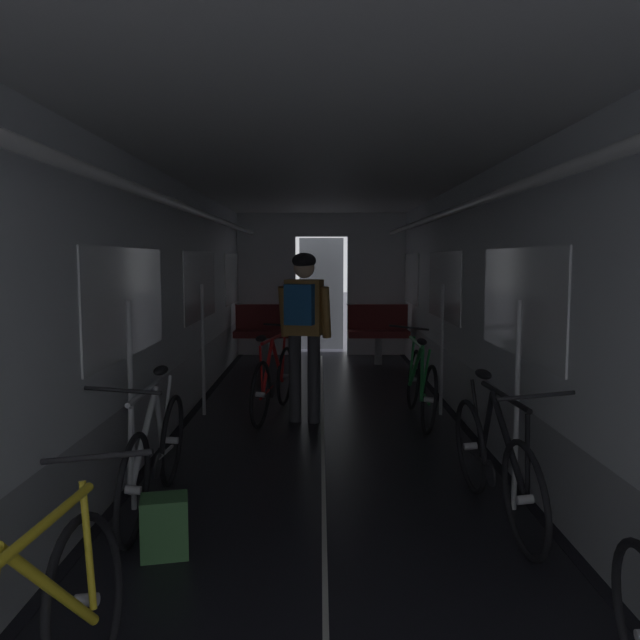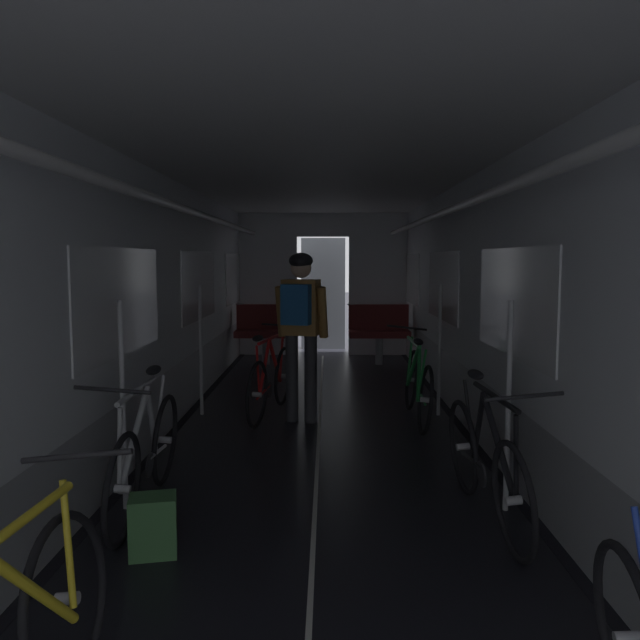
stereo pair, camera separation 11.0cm
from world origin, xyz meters
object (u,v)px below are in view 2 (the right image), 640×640
at_px(bicycle_green, 418,385).
at_px(bicycle_black, 485,462).
at_px(backpack_on_floor, 153,526).
at_px(bench_seat_far_right, 379,328).
at_px(bicycle_red_in_aisle, 271,380).
at_px(bench_seat_far_left, 266,328).
at_px(bicycle_silver, 146,454).
at_px(person_cyclist_aisle, 300,318).

relative_size(bicycle_green, bicycle_black, 1.00).
bearing_deg(bicycle_green, backpack_on_floor, -122.33).
bearing_deg(bench_seat_far_right, bicycle_red_in_aisle, -112.55).
bearing_deg(bench_seat_far_left, bench_seat_far_right, 0.00).
xyz_separation_m(bicycle_silver, backpack_on_floor, (0.22, -0.64, -0.21)).
bearing_deg(person_cyclist_aisle, bench_seat_far_right, 73.55).
height_order(bench_seat_far_left, bicycle_silver, bench_seat_far_left).
bearing_deg(backpack_on_floor, bench_seat_far_left, 90.02).
bearing_deg(bicycle_green, bicycle_red_in_aisle, 172.17).
relative_size(person_cyclist_aisle, bicycle_red_in_aisle, 1.03).
relative_size(person_cyclist_aisle, backpack_on_floor, 5.09).
relative_size(bench_seat_far_left, bicycle_green, 0.58).
relative_size(bicycle_green, backpack_on_floor, 4.97).
xyz_separation_m(bench_seat_far_right, bicycle_green, (0.11, -3.63, -0.19)).
height_order(bench_seat_far_right, bicycle_green, bench_seat_far_right).
bearing_deg(person_cyclist_aisle, bicycle_silver, -111.82).
bearing_deg(bicycle_silver, bicycle_black, -3.87).
distance_m(bench_seat_far_left, backpack_on_floor, 6.66).
bearing_deg(bicycle_silver, bicycle_red_in_aisle, 77.03).
distance_m(bicycle_green, bicycle_silver, 3.18).
height_order(bench_seat_far_left, bicycle_green, bench_seat_far_left).
bearing_deg(bicycle_black, bench_seat_far_right, 91.75).
height_order(bicycle_silver, person_cyclist_aisle, person_cyclist_aisle).
bearing_deg(bicycle_green, person_cyclist_aisle, -177.27).
relative_size(bicycle_black, person_cyclist_aisle, 0.98).
bearing_deg(bicycle_black, backpack_on_floor, -166.00).
xyz_separation_m(bench_seat_far_left, backpack_on_floor, (0.00, -6.65, -0.40)).
bearing_deg(bench_seat_far_right, bicycle_silver, -108.56).
bearing_deg(backpack_on_floor, bicycle_green, 57.67).
distance_m(person_cyclist_aisle, bicycle_red_in_aisle, 0.81).
height_order(bench_seat_far_right, bicycle_red_in_aisle, bench_seat_far_right).
bearing_deg(bench_seat_far_left, person_cyclist_aisle, -79.09).
relative_size(bicycle_black, backpack_on_floor, 4.98).
xyz_separation_m(bicycle_green, person_cyclist_aisle, (-1.20, -0.06, 0.69)).
xyz_separation_m(bicycle_black, person_cyclist_aisle, (-1.28, 2.46, 0.69)).
xyz_separation_m(bicycle_black, bicycle_red_in_aisle, (-1.61, 2.73, 0.00)).
bearing_deg(bench_seat_far_right, person_cyclist_aisle, -106.45).
bearing_deg(bicycle_silver, backpack_on_floor, -71.32).
distance_m(bench_seat_far_right, bicycle_red_in_aisle, 3.71).
xyz_separation_m(bench_seat_far_left, bicycle_green, (1.91, -3.63, -0.19)).
bearing_deg(person_cyclist_aisle, bicycle_black, -62.59).
xyz_separation_m(bench_seat_far_right, bicycle_black, (0.19, -6.15, -0.18)).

